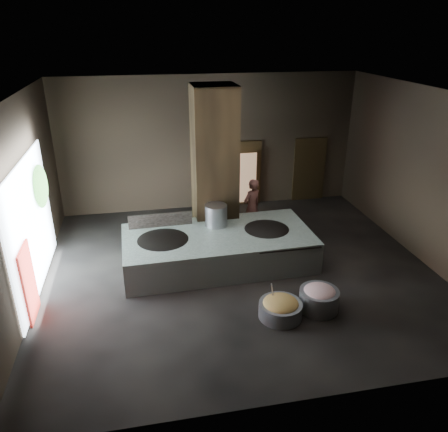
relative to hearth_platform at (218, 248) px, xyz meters
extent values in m
cube|color=black|center=(0.47, -0.45, -0.48)|extent=(10.00, 9.00, 0.10)
cube|color=black|center=(0.47, -0.45, 4.12)|extent=(10.00, 9.00, 0.10)
cube|color=black|center=(0.47, 4.10, 1.82)|extent=(10.00, 0.10, 4.50)
cube|color=black|center=(0.47, -5.00, 1.82)|extent=(10.00, 0.10, 4.50)
cube|color=black|center=(-4.58, -0.45, 1.82)|extent=(0.10, 9.00, 4.50)
cube|color=black|center=(5.52, -0.45, 1.82)|extent=(0.10, 9.00, 4.50)
cube|color=black|center=(0.17, 1.45, 1.82)|extent=(1.20, 1.20, 4.50)
cube|color=#A1B2A5|center=(0.00, 0.00, 0.00)|extent=(5.03, 2.51, 0.86)
cube|color=black|center=(0.00, 0.00, 0.38)|extent=(4.86, 2.33, 0.03)
ellipsoid|color=black|center=(-1.45, -0.05, 0.32)|extent=(1.57, 1.57, 0.43)
cylinder|color=black|center=(-1.45, -0.05, 0.39)|extent=(1.60, 1.60, 0.05)
ellipsoid|color=black|center=(1.35, 0.05, 0.32)|extent=(1.46, 1.46, 0.41)
cylinder|color=black|center=(1.35, 0.05, 0.39)|extent=(1.49, 1.49, 0.05)
cylinder|color=#A0A1A7|center=(0.05, 0.55, 0.70)|extent=(0.60, 0.60, 0.65)
cube|color=black|center=(-1.45, 0.75, 0.60)|extent=(1.73, 0.11, 0.43)
imported|color=brown|center=(1.33, 1.59, 0.45)|extent=(0.76, 0.68, 1.75)
cylinder|color=slate|center=(0.91, -2.62, -0.26)|extent=(1.03, 1.03, 0.35)
ellipsoid|color=#98A14E|center=(0.91, -2.62, -0.08)|extent=(0.79, 0.79, 0.24)
cylinder|color=#A0A1A7|center=(0.76, -2.47, 0.12)|extent=(0.21, 0.34, 0.68)
cylinder|color=slate|center=(1.85, -2.52, -0.19)|extent=(1.16, 1.16, 0.49)
ellipsoid|color=#CF7C83|center=(1.85, -2.52, 0.02)|extent=(0.74, 0.74, 0.28)
cube|color=black|center=(1.67, 4.00, 0.67)|extent=(1.18, 0.08, 2.38)
cube|color=#8C6647|center=(1.66, 3.75, 0.62)|extent=(0.75, 0.04, 1.77)
cube|color=black|center=(4.07, 4.00, 0.67)|extent=(1.18, 0.08, 2.38)
cube|color=#8C6647|center=(3.89, 4.10, 0.62)|extent=(0.79, 0.04, 1.88)
cube|color=white|center=(-4.48, -0.25, 1.17)|extent=(0.04, 4.20, 3.10)
cube|color=maroon|center=(-4.41, -1.55, 0.42)|extent=(0.05, 0.90, 1.70)
ellipsoid|color=#194714|center=(-4.38, 0.85, 1.77)|extent=(0.28, 1.10, 1.10)
camera|label=1|loc=(-1.83, -10.18, 5.51)|focal=35.00mm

